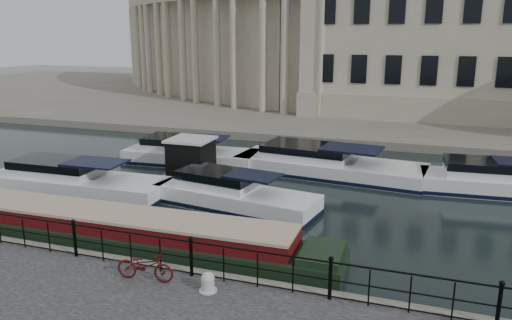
% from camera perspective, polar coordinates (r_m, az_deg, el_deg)
% --- Properties ---
extents(ground_plane, '(160.00, 160.00, 0.00)m').
position_cam_1_polar(ground_plane, '(16.93, -3.88, -11.37)').
color(ground_plane, black).
rests_on(ground_plane, ground).
extents(far_bank, '(120.00, 42.00, 0.55)m').
position_cam_1_polar(far_bank, '(53.83, 12.45, 6.53)').
color(far_bank, '#6B665B').
rests_on(far_bank, ground_plane).
extents(railing, '(24.14, 0.14, 1.22)m').
position_cam_1_polar(railing, '(14.57, -7.43, -10.69)').
color(railing, black).
rests_on(railing, near_quay).
extents(civic_building, '(53.55, 31.84, 16.85)m').
position_cam_1_polar(civic_building, '(49.23, 11.09, 13.80)').
color(civic_building, '#ADA38C').
rests_on(civic_building, far_bank).
extents(bicycle, '(1.74, 0.75, 0.89)m').
position_cam_1_polar(bicycle, '(14.64, -12.57, -11.70)').
color(bicycle, '#490D0E').
rests_on(bicycle, near_quay).
extents(mooring_bollard, '(0.49, 0.49, 0.56)m').
position_cam_1_polar(mooring_bollard, '(13.90, -5.52, -13.73)').
color(mooring_bollard, '#B8B8B4').
rests_on(mooring_bollard, near_quay).
extents(narrowboat, '(15.93, 2.39, 1.58)m').
position_cam_1_polar(narrowboat, '(18.56, -15.15, -8.24)').
color(narrowboat, black).
rests_on(narrowboat, ground_plane).
extents(harbour_hut, '(2.95, 2.46, 2.18)m').
position_cam_1_polar(harbour_hut, '(25.86, -7.41, -0.03)').
color(harbour_hut, '#6B665B').
rests_on(harbour_hut, ground_plane).
extents(cabin_cruisers, '(26.63, 10.41, 1.99)m').
position_cam_1_polar(cabin_cruisers, '(25.07, 0.17, -1.76)').
color(cabin_cruisers, white).
rests_on(cabin_cruisers, ground_plane).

